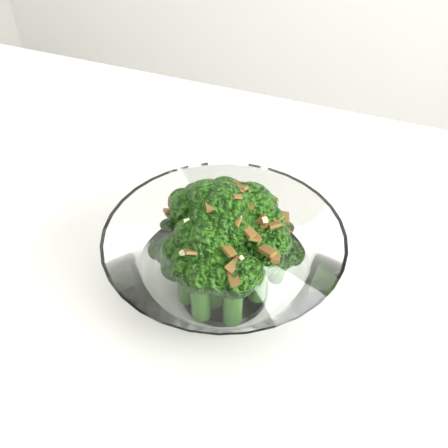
% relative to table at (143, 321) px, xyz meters
% --- Properties ---
extents(table, '(1.23, 0.85, 0.75)m').
position_rel_table_xyz_m(table, '(0.00, 0.00, 0.00)').
color(table, white).
rests_on(table, ground).
extents(broccoli_dish, '(0.21, 0.21, 0.13)m').
position_rel_table_xyz_m(broccoli_dish, '(0.08, 0.02, 0.12)').
color(broccoli_dish, white).
rests_on(broccoli_dish, table).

